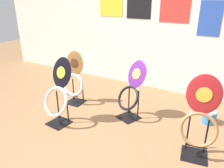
% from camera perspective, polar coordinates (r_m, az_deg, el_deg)
% --- Properties ---
extents(ground_plane, '(14.00, 14.00, 0.00)m').
position_cam_1_polar(ground_plane, '(2.55, -6.15, -19.11)').
color(ground_plane, '#8E6642').
extents(wall_back, '(8.00, 0.07, 2.60)m').
position_cam_1_polar(wall_back, '(4.09, 13.98, 16.03)').
color(wall_back, silver).
rests_on(wall_back, ground_plane).
extents(toilet_seat_display_purple_note, '(0.45, 0.46, 0.85)m').
position_cam_1_polar(toilet_seat_display_purple_note, '(3.13, 5.12, -1.83)').
color(toilet_seat_display_purple_note, black).
rests_on(toilet_seat_display_purple_note, ground_plane).
extents(toilet_seat_display_woodgrain, '(0.39, 0.30, 0.87)m').
position_cam_1_polar(toilet_seat_display_woodgrain, '(3.63, -9.87, 0.77)').
color(toilet_seat_display_woodgrain, black).
rests_on(toilet_seat_display_woodgrain, ground_plane).
extents(toilet_seat_display_jazz_black, '(0.44, 0.38, 0.93)m').
position_cam_1_polar(toilet_seat_display_jazz_black, '(3.05, -13.90, -2.35)').
color(toilet_seat_display_jazz_black, black).
rests_on(toilet_seat_display_jazz_black, ground_plane).
extents(toilet_seat_display_crimson_swirl, '(0.41, 0.32, 0.95)m').
position_cam_1_polar(toilet_seat_display_crimson_swirl, '(2.50, 22.04, -8.37)').
color(toilet_seat_display_crimson_swirl, black).
rests_on(toilet_seat_display_crimson_swirl, ground_plane).
extents(paint_can, '(0.19, 0.19, 0.18)m').
position_cam_1_polar(paint_can, '(3.40, 24.10, -7.78)').
color(paint_can, teal).
rests_on(paint_can, ground_plane).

